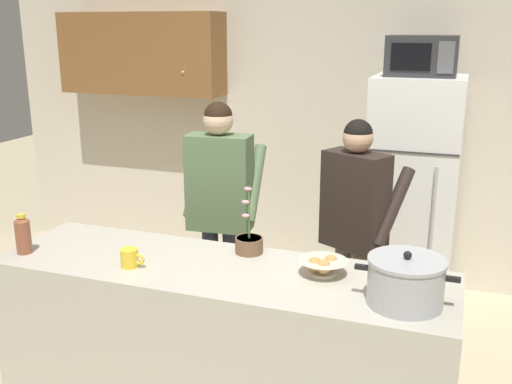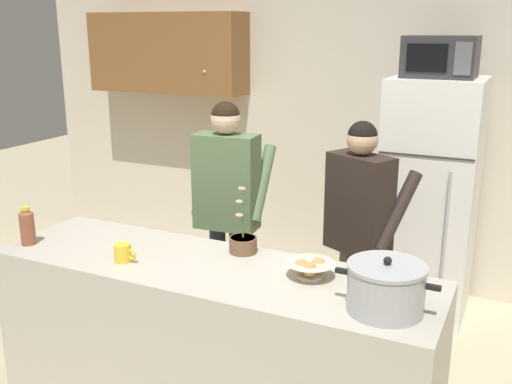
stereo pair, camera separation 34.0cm
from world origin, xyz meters
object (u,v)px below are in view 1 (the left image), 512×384
Objects in this scene: cooking_pot at (406,282)px; bottle_near_edge at (23,234)px; coffee_mug at (130,258)px; person_near_pot at (220,196)px; bread_bowl at (323,266)px; refrigerator at (412,195)px; person_by_sink at (355,215)px; potted_orchid at (249,243)px; microwave at (422,56)px.

bottle_near_edge is (-1.99, -0.07, -0.00)m from cooking_pot.
cooking_pot is 1.36m from coffee_mug.
person_near_pot is 1.20m from bread_bowl.
refrigerator is at bearing 58.74° from coffee_mug.
person_by_sink is 7.18× the size of bottle_near_edge.
person_near_pot is 1.62m from cooking_pot.
person_near_pot is at bearing 124.44° from potted_orchid.
cooking_pot is 1.99m from bottle_near_edge.
coffee_mug is (-1.21, -1.99, 0.09)m from refrigerator.
person_near_pot is at bearing 137.72° from bread_bowl.
cooking_pot is 0.92m from potted_orchid.
microwave is 2.12m from cooking_pot.
coffee_mug is 0.60× the size of bottle_near_edge.
refrigerator is 2.74m from bottle_near_edge.
potted_orchid is at bearing 37.47° from coffee_mug.
bottle_near_edge is at bearing -171.24° from bread_bowl.
microwave is 0.31× the size of person_by_sink.
bottle_near_edge is (-1.85, -2.02, 0.15)m from refrigerator.
potted_orchid is (-0.85, 0.34, -0.05)m from cooking_pot.
cooking_pot is 1.21× the size of potted_orchid.
potted_orchid reaches higher than coffee_mug.
refrigerator is 0.96m from person_by_sink.
bread_bowl is (-0.26, -1.78, 0.09)m from refrigerator.
person_by_sink is at bearing -106.34° from microwave.
coffee_mug is at bearing -121.26° from refrigerator.
coffee_mug is at bearing -93.42° from person_near_pot.
refrigerator is 1.80m from bread_bowl.
bottle_near_edge is 0.59× the size of potted_orchid.
cooking_pot is at bearing -21.89° from potted_orchid.
microwave is 1.32m from person_by_sink.
microwave is 1.98× the size of bread_bowl.
person_by_sink is 1.93m from bottle_near_edge.
person_by_sink reaches higher than potted_orchid.
cooking_pot is at bearing -68.50° from person_by_sink.
person_by_sink is 3.49× the size of cooking_pot.
refrigerator is 4.73× the size of potted_orchid.
bread_bowl is (-0.00, -0.85, 0.00)m from person_by_sink.
coffee_mug is at bearing 2.23° from bottle_near_edge.
bread_bowl is 0.48m from potted_orchid.
bottle_near_edge is at bearing -160.25° from potted_orchid.
refrigerator reaches higher than potted_orchid.
cooking_pot is (1.29, -0.98, 0.00)m from person_near_pot.
refrigerator is 1.02m from microwave.
person_near_pot is (-1.15, -0.97, 0.14)m from refrigerator.
cooking_pot is at bearing 1.88° from bottle_near_edge.
refrigerator is 1.76m from potted_orchid.
potted_orchid reaches higher than bottle_near_edge.
potted_orchid is at bearing -55.56° from person_near_pot.
person_by_sink is 1.43m from coffee_mug.
refrigerator is 2.33m from coffee_mug.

